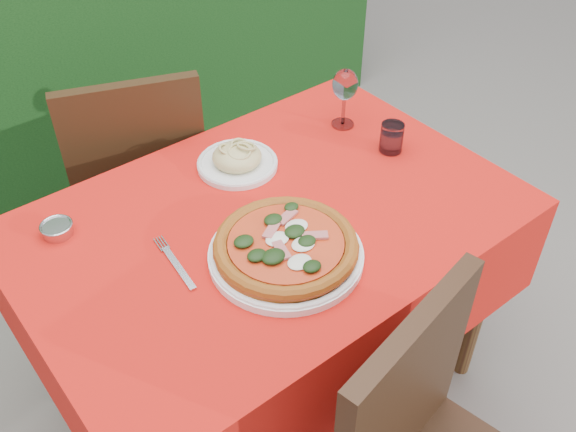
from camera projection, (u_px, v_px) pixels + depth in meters
ground at (274, 386)px, 2.13m from camera, size 60.00×60.00×0.00m
dining_table at (271, 257)px, 1.74m from camera, size 1.26×0.86×0.75m
chair_far at (140, 176)px, 2.12m from camera, size 0.54×0.54×0.93m
pizza_plate at (286, 248)px, 1.50m from camera, size 0.37×0.37×0.07m
pasta_plate at (237, 160)px, 1.78m from camera, size 0.22×0.22×0.06m
water_glass at (391, 139)px, 1.83m from camera, size 0.07×0.07×0.09m
wine_glass at (345, 87)px, 1.87m from camera, size 0.08×0.08×0.19m
fork at (179, 268)px, 1.49m from camera, size 0.05×0.22×0.01m
steel_ramekin at (57, 230)px, 1.57m from camera, size 0.07×0.07×0.03m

